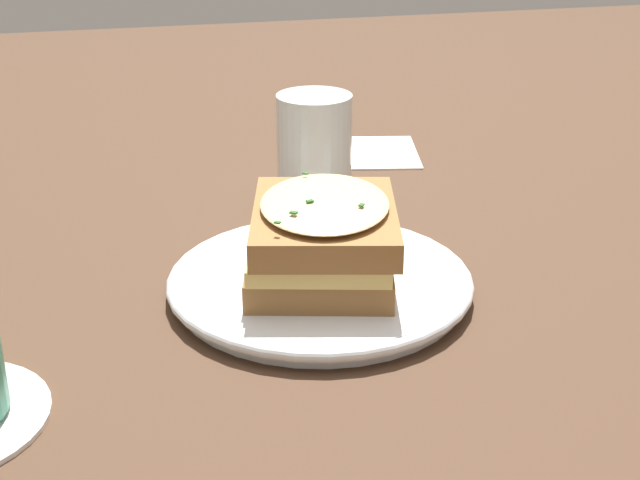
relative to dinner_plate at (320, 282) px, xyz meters
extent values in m
plane|color=#473021|center=(0.02, 0.02, -0.01)|extent=(2.40, 2.40, 0.00)
cylinder|color=white|center=(0.00, 0.00, 0.00)|extent=(0.23, 0.23, 0.02)
torus|color=white|center=(0.00, 0.00, 0.00)|extent=(0.25, 0.25, 0.01)
cube|color=olive|center=(0.00, 0.00, 0.02)|extent=(0.17, 0.15, 0.02)
cube|color=#E0C16B|center=(0.00, 0.00, 0.04)|extent=(0.17, 0.14, 0.01)
cube|color=olive|center=(0.00, 0.00, 0.05)|extent=(0.17, 0.14, 0.02)
ellipsoid|color=beige|center=(0.00, 0.00, 0.07)|extent=(0.15, 0.13, 0.01)
cube|color=#2D6028|center=(-0.05, 0.04, 0.08)|extent=(0.01, 0.01, 0.00)
cube|color=#2D6028|center=(-0.03, -0.03, 0.08)|extent=(0.01, 0.01, 0.00)
cube|color=#2D6028|center=(0.05, 0.00, 0.08)|extent=(0.01, 0.01, 0.00)
cube|color=#2D6028|center=(-0.01, 0.01, 0.08)|extent=(0.00, 0.01, 0.00)
cube|color=#2D6028|center=(-0.03, 0.03, 0.08)|extent=(0.01, 0.01, 0.00)
cylinder|color=silver|center=(0.20, -0.04, 0.05)|extent=(0.08, 0.08, 0.11)
cube|color=white|center=(0.34, -0.15, -0.01)|extent=(0.14, 0.12, 0.00)
camera|label=1|loc=(-0.63, 0.16, 0.33)|focal=50.00mm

